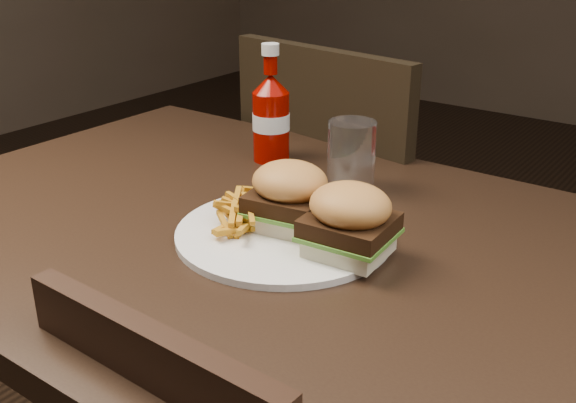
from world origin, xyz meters
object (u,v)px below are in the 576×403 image
Objects in this scene: dining_table at (265,240)px; plate at (284,233)px; chair_far at (376,244)px; tumbler at (351,158)px; ketchup_bottle at (271,128)px.

plate is at bearing -9.87° from dining_table.
chair_far is 0.73m from plate.
dining_table is at bearing -96.55° from tumbler.
ketchup_bottle reaches higher than dining_table.
chair_far is (-0.15, 0.61, -0.30)m from dining_table.
tumbler is (0.02, 0.20, 0.08)m from dining_table.
chair_far is 3.53× the size of ketchup_bottle.
tumbler reaches higher than dining_table.
ketchup_bottle reaches higher than chair_far.
dining_table is 0.05m from plate.
tumbler is at bearing 94.52° from plate.
plate is 0.33m from ketchup_bottle.
plate is (0.04, -0.01, 0.03)m from dining_table.
tumbler reaches higher than chair_far.
plate is at bearing -85.48° from tumbler.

